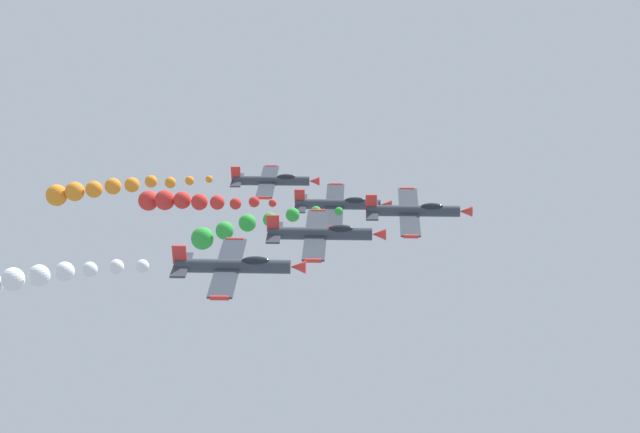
{
  "coord_description": "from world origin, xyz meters",
  "views": [
    {
      "loc": [
        90.15,
        4.29,
        129.91
      ],
      "look_at": [
        0.0,
        0.0,
        111.53
      ],
      "focal_mm": 53.03,
      "sensor_mm": 36.0,
      "label": 1
    }
  ],
  "objects_px": {
    "airplane_right_outer": "(235,266)",
    "airplane_right_inner": "(322,233)",
    "airplane_left_inner": "(340,204)",
    "airplane_left_outer": "(273,181)",
    "airplane_lead": "(415,211)"
  },
  "relations": [
    {
      "from": "airplane_left_inner",
      "to": "airplane_lead",
      "type": "bearing_deg",
      "value": 42.1
    },
    {
      "from": "airplane_right_inner",
      "to": "airplane_left_outer",
      "type": "distance_m",
      "value": 29.57
    },
    {
      "from": "airplane_left_inner",
      "to": "airplane_right_outer",
      "type": "distance_m",
      "value": 29.06
    },
    {
      "from": "airplane_right_inner",
      "to": "airplane_right_outer",
      "type": "height_order",
      "value": "airplane_right_inner"
    },
    {
      "from": "airplane_left_inner",
      "to": "airplane_left_outer",
      "type": "relative_size",
      "value": 1.0
    },
    {
      "from": "airplane_left_inner",
      "to": "airplane_right_outer",
      "type": "xyz_separation_m",
      "value": [
        28.1,
        -7.4,
        0.38
      ]
    },
    {
      "from": "airplane_left_outer",
      "to": "airplane_right_outer",
      "type": "xyz_separation_m",
      "value": [
        38.0,
        0.76,
        -0.48
      ]
    },
    {
      "from": "airplane_lead",
      "to": "airplane_right_inner",
      "type": "bearing_deg",
      "value": -39.38
    },
    {
      "from": "airplane_right_outer",
      "to": "airplane_right_inner",
      "type": "bearing_deg",
      "value": 145.59
    },
    {
      "from": "airplane_left_inner",
      "to": "airplane_left_outer",
      "type": "bearing_deg",
      "value": -140.49
    },
    {
      "from": "airplane_left_inner",
      "to": "airplane_right_inner",
      "type": "height_order",
      "value": "airplane_right_inner"
    },
    {
      "from": "airplane_lead",
      "to": "airplane_left_outer",
      "type": "bearing_deg",
      "value": -139.28
    },
    {
      "from": "airplane_lead",
      "to": "airplane_left_inner",
      "type": "bearing_deg",
      "value": -137.9
    },
    {
      "from": "airplane_lead",
      "to": "airplane_left_outer",
      "type": "relative_size",
      "value": 1.0
    },
    {
      "from": "airplane_lead",
      "to": "airplane_left_outer",
      "type": "xyz_separation_m",
      "value": [
        -18.25,
        -15.71,
        -0.15
      ]
    }
  ]
}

